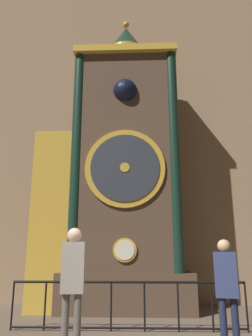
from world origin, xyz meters
name	(u,v)px	position (x,y,z in m)	size (l,w,h in m)	color
cathedral_back_wall	(137,72)	(-0.09, 6.31, 7.71)	(24.00, 0.32, 15.44)	#997A5B
clock_tower	(115,175)	(-0.71, 4.91, 3.60)	(4.23, 1.79, 8.69)	brown
railing_fence	(128,303)	(-0.29, 2.76, 0.52)	(4.61, 0.05, 0.92)	black
visitor_near	(73,276)	(-1.05, 1.04, 1.12)	(0.36, 0.25, 1.84)	#58554F
visitor_far	(227,283)	(1.29, 1.30, 1.00)	(0.38, 0.30, 1.67)	#1B213A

